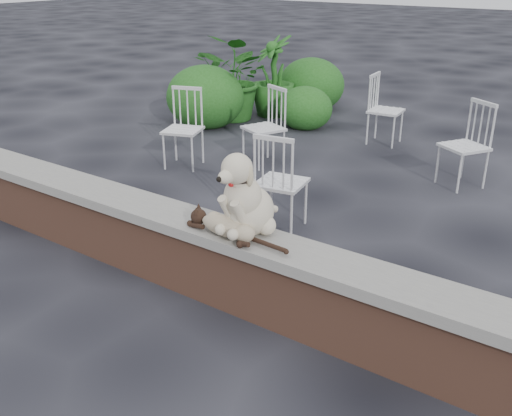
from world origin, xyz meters
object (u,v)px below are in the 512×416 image
Objects in this scene: dog at (250,191)px; chair_c at (281,181)px; chair_a at (183,129)px; cat at (228,225)px; potted_plant_a at (237,78)px; chair_e at (386,110)px; potted_plant_b at (273,76)px; chair_b at (264,127)px; chair_d at (464,145)px.

chair_c is (-0.54, 1.23, -0.42)m from dog.
cat is at bearing -62.59° from chair_a.
chair_c is at bearing 115.34° from cat.
potted_plant_a is at bearing 133.34° from cat.
cat is 4.59m from chair_e.
potted_plant_b is at bearing -65.22° from chair_c.
dog is at bearing -34.23° from chair_b.
chair_d is (2.97, 1.27, 0.00)m from chair_a.
potted_plant_b is at bearing 129.04° from dog.
chair_d is 0.71× the size of potted_plant_a.
chair_b is at bearing 19.96° from chair_a.
chair_b and chair_e have the same top height.
cat is 1.05× the size of chair_a.
dog reaches higher than chair_e.
potted_plant_b reaches higher than chair_a.
chair_d is at bearing -133.00° from chair_e.
potted_plant_a reaches higher than chair_c.
chair_c is at bearing -47.29° from potted_plant_a.
chair_a is at bearing -32.77° from chair_c.
chair_a is 1.00× the size of chair_e.
dog is at bearing -66.74° from chair_d.
potted_plant_b is at bearing 80.75° from chair_a.
chair_b is 1.00× the size of chair_e.
chair_b is 2.32m from chair_d.
cat is 1.05× the size of chair_b.
dog is 0.65× the size of chair_c.
chair_b is 0.98m from chair_a.
chair_d is (1.37, -1.04, 0.00)m from chair_e.
cat is at bearing -111.11° from dog.
chair_e is at bearing 174.39° from chair_d.
chair_d is at bearing -126.08° from chair_c.
potted_plant_a is at bearing -161.66° from chair_d.
chair_e is (-0.88, 4.37, -0.42)m from dog.
dog is at bearing -51.99° from potted_plant_a.
chair_a is at bearing -69.34° from potted_plant_a.
cat is 1.05× the size of chair_c.
chair_e is 2.43m from potted_plant_a.
potted_plant_a is (-2.42, -0.15, 0.19)m from chair_e.
chair_b and chair_c have the same top height.
chair_e is at bearing -11.47° from potted_plant_b.
chair_d is at bearing -13.33° from potted_plant_a.
chair_d reaches higher than cat.
dog is 3.22m from chair_b.
potted_plant_b reaches higher than cat.
chair_a is at bearing -125.13° from chair_d.
chair_e is at bearing -93.65° from chair_c.
chair_e is 3.16m from chair_c.
potted_plant_b is (-3.50, 1.48, 0.16)m from chair_d.
dog is 0.48× the size of potted_plant_b.
potted_plant_a is at bearing 134.98° from dog.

